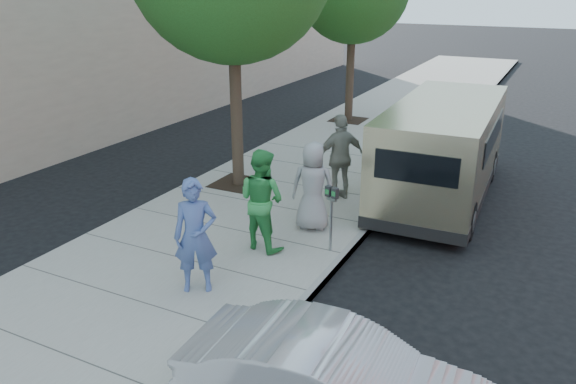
{
  "coord_description": "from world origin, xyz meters",
  "views": [
    {
      "loc": [
        4.72,
        -8.8,
        4.91
      ],
      "look_at": [
        0.2,
        0.18,
        1.1
      ],
      "focal_mm": 35.0,
      "sensor_mm": 36.0,
      "label": 1
    }
  ],
  "objects_px": {
    "van": "(443,148)",
    "person_green_shirt": "(262,199)",
    "parking_meter": "(331,205)",
    "person_striped_polo": "(341,157)",
    "person_officer": "(196,236)",
    "person_gray_shirt": "(313,186)"
  },
  "relations": [
    {
      "from": "person_gray_shirt",
      "to": "person_striped_polo",
      "type": "height_order",
      "value": "person_striped_polo"
    },
    {
      "from": "van",
      "to": "person_striped_polo",
      "type": "bearing_deg",
      "value": -145.56
    },
    {
      "from": "person_striped_polo",
      "to": "person_officer",
      "type": "bearing_deg",
      "value": 35.93
    },
    {
      "from": "parking_meter",
      "to": "person_gray_shirt",
      "type": "xyz_separation_m",
      "value": [
        -0.72,
        0.78,
        -0.01
      ]
    },
    {
      "from": "van",
      "to": "person_striped_polo",
      "type": "relative_size",
      "value": 3.19
    },
    {
      "from": "parking_meter",
      "to": "van",
      "type": "bearing_deg",
      "value": 92.08
    },
    {
      "from": "parking_meter",
      "to": "person_green_shirt",
      "type": "relative_size",
      "value": 0.66
    },
    {
      "from": "person_gray_shirt",
      "to": "parking_meter",
      "type": "bearing_deg",
      "value": 117.39
    },
    {
      "from": "van",
      "to": "person_officer",
      "type": "distance_m",
      "value": 6.8
    },
    {
      "from": "person_officer",
      "to": "van",
      "type": "bearing_deg",
      "value": 36.58
    },
    {
      "from": "van",
      "to": "person_green_shirt",
      "type": "height_order",
      "value": "van"
    },
    {
      "from": "van",
      "to": "person_green_shirt",
      "type": "relative_size",
      "value": 3.28
    },
    {
      "from": "person_green_shirt",
      "to": "person_striped_polo",
      "type": "relative_size",
      "value": 0.97
    },
    {
      "from": "person_green_shirt",
      "to": "person_gray_shirt",
      "type": "relative_size",
      "value": 1.06
    },
    {
      "from": "parking_meter",
      "to": "person_officer",
      "type": "xyz_separation_m",
      "value": [
        -1.39,
        -2.26,
        0.03
      ]
    },
    {
      "from": "van",
      "to": "person_officer",
      "type": "xyz_separation_m",
      "value": [
        -2.52,
        -6.32,
        -0.13
      ]
    },
    {
      "from": "parking_meter",
      "to": "van",
      "type": "height_order",
      "value": "van"
    },
    {
      "from": "van",
      "to": "parking_meter",
      "type": "bearing_deg",
      "value": -107.42
    },
    {
      "from": "parking_meter",
      "to": "van",
      "type": "xyz_separation_m",
      "value": [
        1.13,
        4.06,
        0.16
      ]
    },
    {
      "from": "parking_meter",
      "to": "van",
      "type": "distance_m",
      "value": 4.22
    },
    {
      "from": "person_green_shirt",
      "to": "person_gray_shirt",
      "type": "xyz_separation_m",
      "value": [
        0.49,
        1.21,
        -0.06
      ]
    },
    {
      "from": "van",
      "to": "person_gray_shirt",
      "type": "height_order",
      "value": "van"
    }
  ]
}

